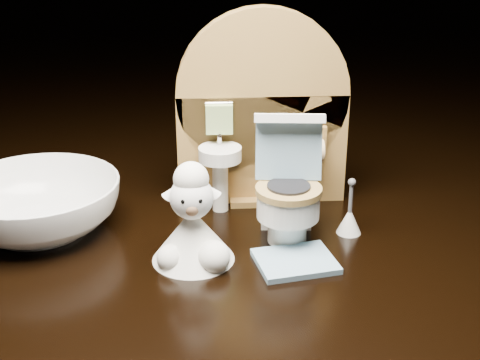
# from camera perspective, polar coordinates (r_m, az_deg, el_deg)

# --- Properties ---
(backdrop_panel) EXTENTS (0.13, 0.05, 0.15)m
(backdrop_panel) POSITION_cam_1_polar(r_m,az_deg,el_deg) (0.51, 1.82, 5.13)
(backdrop_panel) COLOR #A17538
(backdrop_panel) RESTS_ON ground
(toy_toilet) EXTENTS (0.05, 0.06, 0.09)m
(toy_toilet) POSITION_cam_1_polar(r_m,az_deg,el_deg) (0.46, 4.10, -1.10)
(toy_toilet) COLOR white
(toy_toilet) RESTS_ON ground
(bath_mat) EXTENTS (0.06, 0.05, 0.00)m
(bath_mat) POSITION_cam_1_polar(r_m,az_deg,el_deg) (0.44, 4.74, -6.93)
(bath_mat) COLOR #7297AD
(bath_mat) RESTS_ON ground
(toilet_brush) EXTENTS (0.02, 0.02, 0.04)m
(toilet_brush) POSITION_cam_1_polar(r_m,az_deg,el_deg) (0.48, 9.32, -3.28)
(toilet_brush) COLOR white
(toilet_brush) RESTS_ON ground
(plush_lamb) EXTENTS (0.05, 0.05, 0.07)m
(plush_lamb) POSITION_cam_1_polar(r_m,az_deg,el_deg) (0.44, -4.04, -4.05)
(plush_lamb) COLOR white
(plush_lamb) RESTS_ON ground
(ceramic_bowl) EXTENTS (0.13, 0.13, 0.04)m
(ceramic_bowl) POSITION_cam_1_polar(r_m,az_deg,el_deg) (0.50, -16.90, -2.14)
(ceramic_bowl) COLOR white
(ceramic_bowl) RESTS_ON ground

